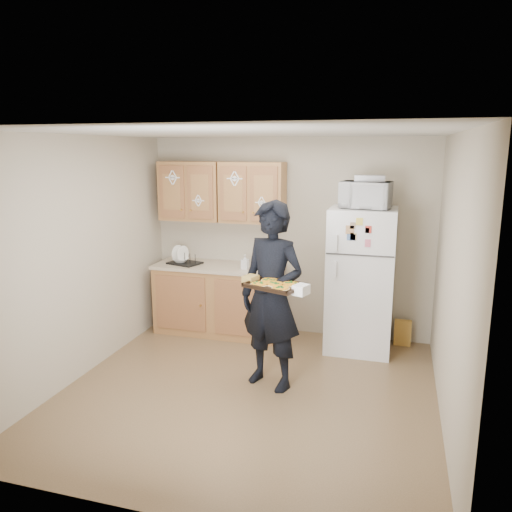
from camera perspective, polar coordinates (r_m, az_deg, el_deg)
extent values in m
plane|color=brown|center=(5.13, -0.90, -15.22)|extent=(3.60, 3.60, 0.00)
plane|color=beige|center=(4.56, -1.01, 13.93)|extent=(3.60, 3.60, 0.00)
cube|color=#B2A690|center=(6.39, 3.77, 2.15)|extent=(3.60, 0.04, 2.50)
cube|color=#B2A690|center=(3.09, -10.89, -9.14)|extent=(3.60, 0.04, 2.50)
cube|color=#B2A690|center=(5.48, -19.26, -0.21)|extent=(0.04, 3.60, 2.50)
cube|color=#B2A690|center=(4.52, 21.48, -2.92)|extent=(0.04, 3.60, 2.50)
cube|color=white|center=(5.99, 11.87, -2.70)|extent=(0.75, 0.70, 1.70)
cube|color=#976434|center=(6.52, -4.28, -5.07)|extent=(1.60, 0.60, 0.86)
cube|color=#BBA890|center=(6.40, -4.34, -1.23)|extent=(1.64, 0.64, 0.04)
cube|color=#976434|center=(6.53, -7.38, 7.37)|extent=(0.80, 0.33, 0.75)
cube|color=#976434|center=(6.25, -0.41, 7.26)|extent=(0.80, 0.33, 0.75)
cube|color=gold|center=(6.42, 16.40, -8.40)|extent=(0.20, 0.07, 0.32)
imported|color=black|center=(4.92, 1.80, -4.60)|extent=(0.80, 0.66, 1.88)
cube|color=black|center=(4.58, 2.18, -3.42)|extent=(0.59, 0.51, 0.04)
cylinder|color=gold|center=(4.58, 0.39, -3.21)|extent=(0.17, 0.17, 0.02)
cylinder|color=gold|center=(4.45, 2.83, -3.67)|extent=(0.17, 0.17, 0.02)
cylinder|color=gold|center=(4.71, 1.57, -2.77)|extent=(0.17, 0.17, 0.02)
cylinder|color=gold|center=(4.59, 3.97, -3.21)|extent=(0.17, 0.17, 0.02)
cylinder|color=gold|center=(4.58, 2.18, -3.21)|extent=(0.17, 0.17, 0.02)
imported|color=white|center=(5.77, 12.42, 6.82)|extent=(0.59, 0.44, 0.30)
cube|color=#B1B2B8|center=(5.78, 12.89, 8.66)|extent=(0.34, 0.24, 0.07)
cube|color=black|center=(6.51, -8.16, -0.21)|extent=(0.46, 0.40, 0.16)
imported|color=white|center=(6.54, -8.58, -0.48)|extent=(0.20, 0.20, 0.05)
imported|color=white|center=(6.16, -1.26, -0.67)|extent=(0.09, 0.09, 0.18)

